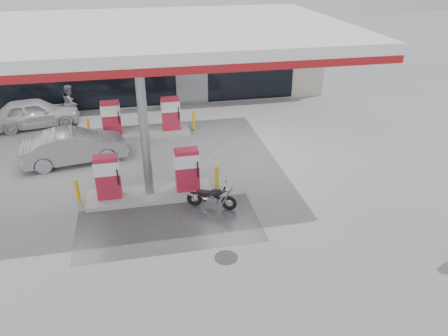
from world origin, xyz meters
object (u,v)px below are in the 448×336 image
object	(u,v)px
attendant	(71,103)
hatchback_silver	(74,146)
pump_island_near	(149,180)
sedan_white	(35,113)
parked_motorcycle	(212,198)
pump_island_far	(142,121)

from	to	relation	value
attendant	hatchback_silver	bearing A→B (deg)	-169.51
pump_island_near	sedan_white	xyz separation A→B (m)	(-5.23, 8.20, 0.02)
pump_island_near	parked_motorcycle	distance (m)	2.44
parked_motorcycle	attendant	xyz separation A→B (m)	(-5.62, 10.00, 0.53)
pump_island_far	attendant	distance (m)	4.50
parked_motorcycle	sedan_white	bearing A→B (deg)	152.75
attendant	hatchback_silver	xyz separation A→B (m)	(0.61, -5.20, -0.24)
parked_motorcycle	sedan_white	world-z (taller)	sedan_white
pump_island_far	hatchback_silver	xyz separation A→B (m)	(-2.90, -2.40, -0.01)
pump_island_far	pump_island_near	bearing A→B (deg)	-90.00
pump_island_near	hatchback_silver	world-z (taller)	pump_island_near
hatchback_silver	attendant	bearing A→B (deg)	-3.09
pump_island_near	attendant	xyz separation A→B (m)	(-3.52, 8.80, 0.23)
pump_island_far	hatchback_silver	bearing A→B (deg)	-140.40
parked_motorcycle	attendant	bearing A→B (deg)	144.14
parked_motorcycle	hatchback_silver	distance (m)	6.95
attendant	sedan_white	bearing A→B (deg)	113.07
pump_island_near	attendant	bearing A→B (deg)	111.78
sedan_white	pump_island_near	bearing A→B (deg)	-157.96
parked_motorcycle	sedan_white	xyz separation A→B (m)	(-7.33, 9.40, 0.32)
pump_island_far	hatchback_silver	size ratio (longest dim) A/B	1.20
sedan_white	hatchback_silver	distance (m)	5.15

